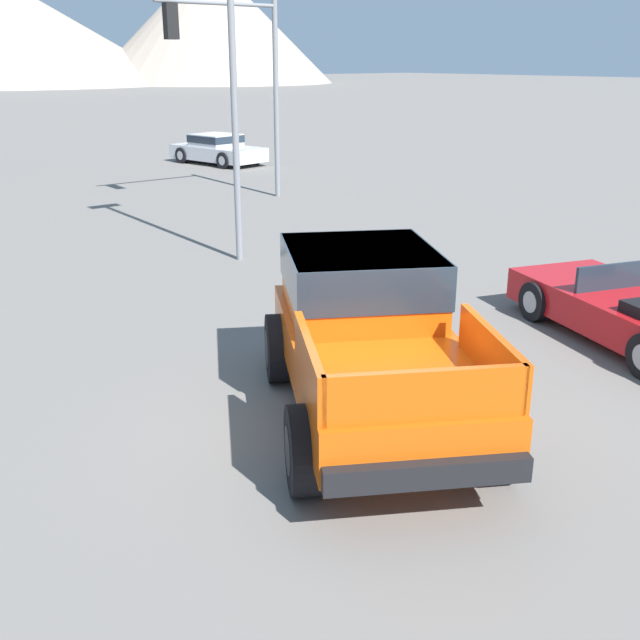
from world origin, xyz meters
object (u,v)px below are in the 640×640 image
at_px(parked_car_silver, 217,149).
at_px(traffic_light_main, 233,60).
at_px(orange_pickup_truck, 368,326).
at_px(street_lamp_post, 231,24).
at_px(red_convertible_car, 634,313).

bearing_deg(parked_car_silver, traffic_light_main, 52.26).
bearing_deg(orange_pickup_truck, street_lamp_post, 99.49).
distance_m(red_convertible_car, parked_car_silver, 22.17).
height_order(traffic_light_main, street_lamp_post, street_lamp_post).
relative_size(red_convertible_car, parked_car_silver, 1.02).
distance_m(orange_pickup_truck, red_convertible_car, 4.84).
bearing_deg(parked_car_silver, red_convertible_car, 64.71).
distance_m(orange_pickup_truck, parked_car_silver, 23.15).
xyz_separation_m(red_convertible_car, parked_car_silver, (5.68, 21.43, 0.17)).
height_order(orange_pickup_truck, red_convertible_car, orange_pickup_truck).
xyz_separation_m(parked_car_silver, street_lamp_post, (-7.70, -13.58, 4.11)).
xyz_separation_m(orange_pickup_truck, street_lamp_post, (2.73, 7.09, 3.63)).
bearing_deg(orange_pickup_truck, red_convertible_car, 21.43).
bearing_deg(traffic_light_main, street_lamp_post, 57.63).
bearing_deg(street_lamp_post, parked_car_silver, 60.45).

